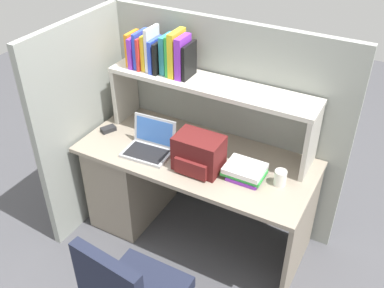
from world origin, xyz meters
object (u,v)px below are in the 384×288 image
at_px(laptop, 150,145).
at_px(computer_mouse, 108,129).
at_px(backpack, 198,154).
at_px(paper_cup, 280,178).

height_order(laptop, computer_mouse, laptop).
relative_size(laptop, computer_mouse, 3.13).
xyz_separation_m(backpack, paper_cup, (0.51, 0.10, -0.06)).
xyz_separation_m(laptop, paper_cup, (0.89, 0.09, -0.00)).
relative_size(laptop, backpack, 1.09).
xyz_separation_m(computer_mouse, paper_cup, (1.29, 0.02, 0.03)).
bearing_deg(paper_cup, laptop, -174.52).
bearing_deg(paper_cup, computer_mouse, -179.11).
bearing_deg(laptop, computer_mouse, 170.81).
xyz_separation_m(laptop, backpack, (0.38, -0.01, 0.06)).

